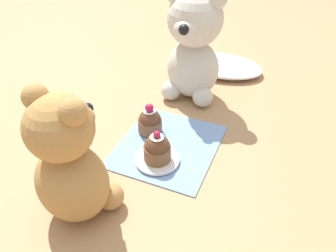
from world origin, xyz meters
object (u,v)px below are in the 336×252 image
object	(u,v)px
teddy_bear_cream	(193,45)
cupcake_near_tan_bear	(156,149)
teddy_bear_tan	(70,163)
saucer_plate	(157,159)
cupcake_near_cream_bear	(150,121)

from	to	relation	value
teddy_bear_cream	cupcake_near_tan_bear	xyz separation A→B (m)	(0.02, -0.28, -0.11)
teddy_bear_tan	saucer_plate	bearing A→B (deg)	-105.33
saucer_plate	teddy_bear_cream	bearing A→B (deg)	95.03
cupcake_near_cream_bear	saucer_plate	xyz separation A→B (m)	(0.06, -0.09, -0.02)
teddy_bear_cream	cupcake_near_tan_bear	bearing A→B (deg)	-85.08
teddy_bear_cream	teddy_bear_tan	world-z (taller)	teddy_bear_cream
cupcake_near_cream_bear	cupcake_near_tan_bear	size ratio (longest dim) A/B	1.03
teddy_bear_cream	teddy_bear_tan	xyz separation A→B (m)	(-0.05, -0.45, -0.03)
teddy_bear_tan	cupcake_near_cream_bear	bearing A→B (deg)	-85.21
teddy_bear_cream	teddy_bear_tan	bearing A→B (deg)	-96.42
cupcake_near_tan_bear	saucer_plate	bearing A→B (deg)	0.00
cupcake_near_cream_bear	cupcake_near_tan_bear	bearing A→B (deg)	-57.00
cupcake_near_tan_bear	teddy_bear_tan	bearing A→B (deg)	-114.21
teddy_bear_cream	saucer_plate	size ratio (longest dim) A/B	3.12
cupcake_near_cream_bear	saucer_plate	bearing A→B (deg)	-57.00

